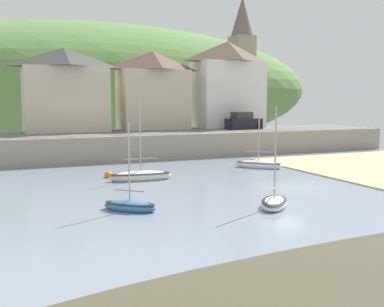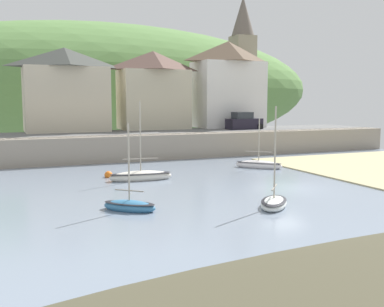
# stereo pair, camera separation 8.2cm
# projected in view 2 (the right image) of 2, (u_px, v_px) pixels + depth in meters

# --- Properties ---
(quay_seawall) EXTENTS (48.00, 9.40, 2.40)m
(quay_seawall) POSITION_uv_depth(u_px,v_px,m) (186.00, 143.00, 45.81)
(quay_seawall) COLOR gray
(quay_seawall) RESTS_ON ground
(hillside_backdrop) EXTENTS (80.00, 44.00, 21.75)m
(hillside_backdrop) POSITION_uv_depth(u_px,v_px,m) (98.00, 89.00, 79.15)
(hillside_backdrop) COLOR #5D8846
(hillside_backdrop) RESTS_ON ground
(waterfront_building_left) EXTENTS (8.75, 6.14, 8.76)m
(waterfront_building_left) POSITION_uv_depth(u_px,v_px,m) (65.00, 89.00, 48.13)
(waterfront_building_left) COLOR beige
(waterfront_building_left) RESTS_ON ground
(waterfront_building_centre) EXTENTS (7.92, 4.95, 8.80)m
(waterfront_building_centre) POSITION_uv_depth(u_px,v_px,m) (154.00, 90.00, 51.89)
(waterfront_building_centre) COLOR beige
(waterfront_building_centre) RESTS_ON ground
(waterfront_building_right) EXTENTS (8.27, 5.57, 10.34)m
(waterfront_building_right) POSITION_uv_depth(u_px,v_px,m) (228.00, 84.00, 55.46)
(waterfront_building_right) COLOR silver
(waterfront_building_right) RESTS_ON ground
(church_with_spire) EXTENTS (3.00, 3.00, 16.79)m
(church_with_spire) POSITION_uv_depth(u_px,v_px,m) (242.00, 59.00, 60.35)
(church_with_spire) COLOR gray
(church_with_spire) RESTS_ON ground
(motorboat_with_cabin) EXTENTS (4.63, 1.65, 5.82)m
(motorboat_with_cabin) POSITION_uv_depth(u_px,v_px,m) (141.00, 176.00, 32.59)
(motorboat_with_cabin) COLOR silver
(motorboat_with_cabin) RESTS_ON ground
(sailboat_nearest_shore) EXTENTS (3.54, 3.60, 4.35)m
(sailboat_nearest_shore) POSITION_uv_depth(u_px,v_px,m) (259.00, 165.00, 38.42)
(sailboat_nearest_shore) COLOR white
(sailboat_nearest_shore) RESTS_ON ground
(sailboat_blue_trim) EXTENTS (3.02, 3.22, 5.53)m
(sailboat_blue_trim) POSITION_uv_depth(u_px,v_px,m) (274.00, 202.00, 24.47)
(sailboat_blue_trim) COLOR white
(sailboat_blue_trim) RESTS_ON ground
(sailboat_white_hull) EXTENTS (2.93, 2.81, 4.71)m
(sailboat_white_hull) POSITION_uv_depth(u_px,v_px,m) (129.00, 206.00, 23.68)
(sailboat_white_hull) COLOR teal
(sailboat_white_hull) RESTS_ON ground
(parked_car_near_slipway) EXTENTS (4.21, 1.97, 1.95)m
(parked_car_near_slipway) POSITION_uv_depth(u_px,v_px,m) (244.00, 122.00, 51.77)
(parked_car_near_slipway) COLOR black
(parked_car_near_slipway) RESTS_ON ground
(mooring_buoy) EXTENTS (0.59, 0.59, 0.59)m
(mooring_buoy) POSITION_uv_depth(u_px,v_px,m) (108.00, 175.00, 33.78)
(mooring_buoy) COLOR orange
(mooring_buoy) RESTS_ON ground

